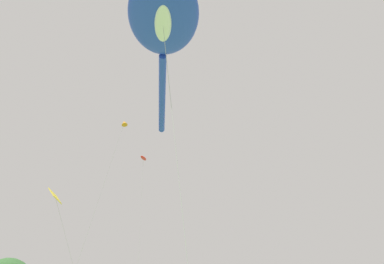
{
  "coord_description": "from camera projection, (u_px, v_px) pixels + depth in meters",
  "views": [
    {
      "loc": [
        -7.81,
        0.88,
        1.45
      ],
      "look_at": [
        -0.26,
        8.98,
        8.22
      ],
      "focal_mm": 32.51,
      "sensor_mm": 36.0,
      "label": 1
    }
  ],
  "objects": [
    {
      "name": "big_show_kite",
      "position": [
        163.0,
        23.0,
        18.94
      ],
      "size": [
        10.34,
        12.31,
        17.07
      ],
      "rotation": [
        0.0,
        0.0,
        -2.24
      ],
      "color": "blue",
      "rests_on": "ground"
    },
    {
      "name": "small_kite_tiny_distant",
      "position": [
        123.0,
        126.0,
        33.04
      ],
      "size": [
        2.82,
        3.04,
        19.82
      ],
      "rotation": [
        0.0,
        0.0,
        0.27
      ],
      "color": "orange",
      "rests_on": "ground"
    },
    {
      "name": "small_kite_diamond_red",
      "position": [
        143.0,
        161.0,
        36.33
      ],
      "size": [
        1.18,
        1.68,
        18.36
      ],
      "rotation": [
        0.0,
        0.0,
        -2.51
      ],
      "color": "red",
      "rests_on": "ground"
    },
    {
      "name": "small_kite_stunt_black",
      "position": [
        56.0,
        201.0,
        23.38
      ],
      "size": [
        5.01,
        1.7,
        10.5
      ],
      "rotation": [
        0.0,
        0.0,
        -1.29
      ],
      "color": "yellow",
      "rests_on": "ground"
    }
  ]
}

